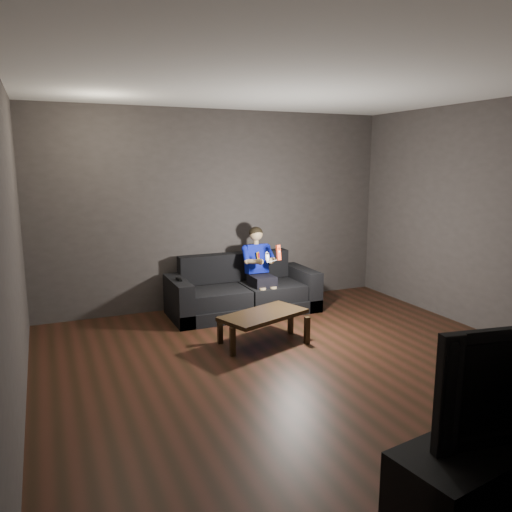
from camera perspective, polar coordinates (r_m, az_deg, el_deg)
name	(u,v)px	position (r m, az deg, el deg)	size (l,w,h in m)	color
floor	(304,369)	(5.05, 5.56, -12.72)	(5.00, 5.00, 0.00)	black
back_wall	(219,210)	(6.95, -4.26, 5.30)	(5.00, 0.04, 2.70)	#383331
left_wall	(10,252)	(4.10, -26.34, 0.43)	(0.04, 5.00, 2.70)	#383331
right_wall	(501,221)	(6.28, 26.25, 3.65)	(0.04, 5.00, 2.70)	#383331
ceiling	(310,81)	(4.68, 6.19, 19.22)	(5.00, 5.00, 0.02)	silver
sofa	(243,294)	(6.74, -1.55, -4.37)	(1.97, 0.85, 0.76)	black
child	(259,263)	(6.68, 0.37, -0.81)	(0.44, 0.54, 1.08)	black
wii_remote_red	(278,253)	(6.31, 2.59, 0.40)	(0.05, 0.07, 0.20)	red
nunchuk_white	(267,257)	(6.25, 1.28, -0.10)	(0.07, 0.09, 0.14)	white
wii_remote_black	(179,279)	(6.33, -8.81, -2.65)	(0.05, 0.16, 0.03)	black
coffee_table	(263,317)	(5.57, 0.86, -7.00)	(1.08, 0.79, 0.35)	black
media_console	(504,474)	(3.37, 26.52, -21.38)	(1.52, 0.44, 0.54)	black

